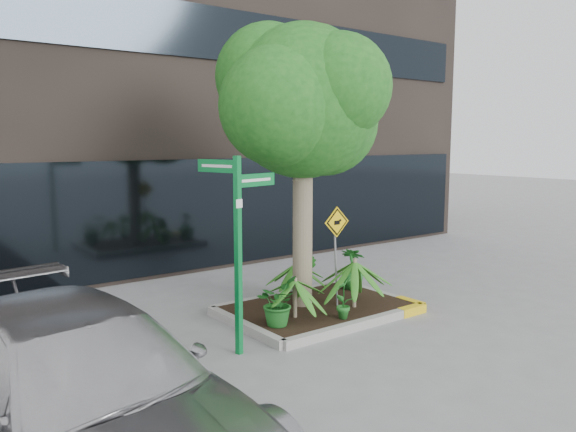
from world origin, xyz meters
TOP-DOWN VIEW (x-y plane):
  - ground at (0.00, 0.00)m, footprint 80.00×80.00m
  - planter at (0.23, 0.27)m, footprint 3.35×2.36m
  - tree at (-0.00, 0.52)m, footprint 3.46×3.07m
  - palm_front at (0.65, -0.18)m, footprint 1.00×1.00m
  - palm_left at (-0.56, -0.00)m, footprint 0.77×0.77m
  - palm_back at (0.33, 1.10)m, footprint 0.74×0.74m
  - parked_car at (-4.74, -2.05)m, footprint 2.78×5.49m
  - shrub_a at (-1.05, -0.15)m, footprint 0.97×0.97m
  - shrub_b at (1.50, 0.76)m, footprint 0.65×0.65m
  - shrub_c at (0.04, -0.55)m, footprint 0.49×0.49m
  - shrub_d at (0.60, 1.15)m, footprint 0.58×0.58m
  - street_sign_post at (-1.96, -0.45)m, footprint 0.99×0.84m
  - cattle_sign at (0.47, 0.12)m, footprint 0.56×0.15m

SIDE VIEW (x-z plane):
  - ground at x=0.00m, z-range 0.00..0.00m
  - planter at x=0.23m, z-range 0.03..0.18m
  - shrub_c at x=0.04m, z-range 0.15..0.89m
  - shrub_d at x=0.60m, z-range 0.15..0.91m
  - shrub_a at x=-1.05m, z-range 0.15..0.92m
  - shrub_b at x=1.50m, z-range 0.15..0.99m
  - palm_back at x=0.33m, z-range 0.35..1.17m
  - parked_car at x=-4.74m, z-range 0.00..1.53m
  - palm_left at x=-0.56m, z-range 0.36..1.21m
  - palm_front at x=0.65m, z-range 0.42..1.53m
  - cattle_sign at x=0.47m, z-range 0.47..2.27m
  - street_sign_post at x=-1.96m, z-range 0.34..3.25m
  - tree at x=0.00m, z-range 1.20..6.39m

